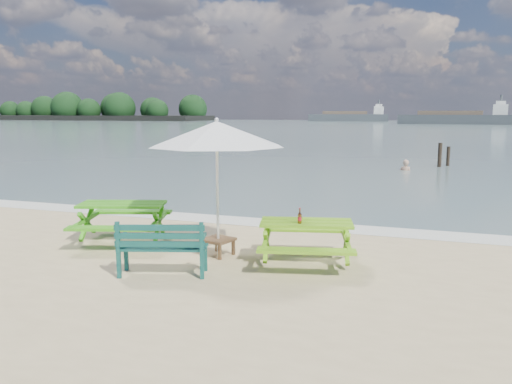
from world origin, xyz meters
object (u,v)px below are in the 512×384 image
(picnic_table_left, at_px, (123,223))
(swimmer, at_px, (405,177))
(side_table, at_px, (218,246))
(picnic_table_right, at_px, (306,243))
(park_bench, at_px, (163,258))
(beer_bottle, at_px, (300,218))
(patio_umbrella, at_px, (217,134))

(picnic_table_left, xyz_separation_m, swimmer, (4.88, 15.00, -0.69))
(side_table, distance_m, swimmer, 15.53)
(picnic_table_right, height_order, park_bench, park_bench)
(beer_bottle, bearing_deg, park_bench, -150.36)
(picnic_table_left, height_order, picnic_table_right, picnic_table_left)
(picnic_table_left, xyz_separation_m, side_table, (2.20, -0.28, -0.22))
(beer_bottle, xyz_separation_m, swimmer, (1.13, 15.44, -1.14))
(picnic_table_left, relative_size, swimmer, 1.43)
(side_table, xyz_separation_m, beer_bottle, (1.56, -0.16, 0.66))
(side_table, bearing_deg, beer_bottle, -5.72)
(patio_umbrella, bearing_deg, swimmer, 80.05)
(picnic_table_left, relative_size, picnic_table_right, 1.11)
(picnic_table_right, bearing_deg, beer_bottle, -111.20)
(picnic_table_right, bearing_deg, picnic_table_left, 176.24)
(picnic_table_right, xyz_separation_m, side_table, (-1.63, -0.03, -0.19))
(picnic_table_left, distance_m, swimmer, 15.79)
(swimmer, bearing_deg, beer_bottle, -94.18)
(beer_bottle, relative_size, swimmer, 0.16)
(picnic_table_right, relative_size, beer_bottle, 7.87)
(patio_umbrella, bearing_deg, beer_bottle, -5.72)
(picnic_table_left, xyz_separation_m, picnic_table_right, (3.82, -0.25, -0.02))
(patio_umbrella, bearing_deg, side_table, -90.00)
(picnic_table_right, distance_m, park_bench, 2.43)
(swimmer, bearing_deg, picnic_table_left, -108.01)
(beer_bottle, height_order, swimmer, beer_bottle)
(park_bench, height_order, beer_bottle, beer_bottle)
(picnic_table_left, xyz_separation_m, patio_umbrella, (2.20, -0.28, 1.83))
(picnic_table_right, relative_size, swimmer, 1.29)
(park_bench, height_order, side_table, park_bench)
(patio_umbrella, xyz_separation_m, beer_bottle, (1.56, -0.16, -1.38))
(park_bench, relative_size, patio_umbrella, 0.49)
(picnic_table_left, relative_size, park_bench, 1.53)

